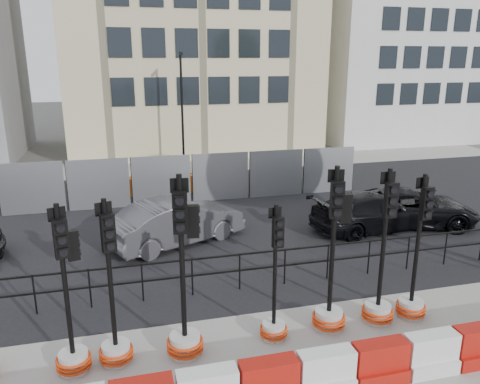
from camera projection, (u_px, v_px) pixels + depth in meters
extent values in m
plane|color=#51514C|center=(253.00, 314.00, 10.76)|extent=(120.00, 120.00, 0.00)
cube|color=black|center=(201.00, 217.00, 17.27)|extent=(40.00, 14.00, 0.03)
cube|color=gray|center=(173.00, 166.00, 25.65)|extent=(40.00, 4.00, 0.02)
cube|color=beige|center=(188.00, 4.00, 29.26)|extent=(15.00, 10.00, 18.00)
cube|color=silver|center=(398.00, 25.00, 33.13)|extent=(12.00, 9.00, 16.00)
cylinder|color=black|center=(35.00, 295.00, 10.58)|extent=(0.04, 0.04, 1.00)
cylinder|color=black|center=(90.00, 289.00, 10.87)|extent=(0.04, 0.04, 1.00)
cylinder|color=black|center=(142.00, 283.00, 11.16)|extent=(0.04, 0.04, 1.00)
cylinder|color=black|center=(192.00, 278.00, 11.45)|extent=(0.04, 0.04, 1.00)
cylinder|color=black|center=(240.00, 272.00, 11.74)|extent=(0.04, 0.04, 1.00)
cylinder|color=black|center=(285.00, 267.00, 12.03)|extent=(0.04, 0.04, 1.00)
cylinder|color=black|center=(328.00, 262.00, 12.31)|extent=(0.04, 0.04, 1.00)
cylinder|color=black|center=(369.00, 258.00, 12.60)|extent=(0.04, 0.04, 1.00)
cylinder|color=black|center=(408.00, 253.00, 12.89)|extent=(0.04, 0.04, 1.00)
cylinder|color=black|center=(445.00, 249.00, 13.18)|extent=(0.04, 0.04, 1.00)
cube|color=black|center=(240.00, 255.00, 11.61)|extent=(18.00, 0.04, 0.04)
cube|color=black|center=(240.00, 270.00, 11.72)|extent=(18.00, 0.04, 0.04)
cube|color=gray|center=(32.00, 189.00, 17.42)|extent=(2.30, 0.05, 2.00)
cube|color=gray|center=(99.00, 185.00, 18.00)|extent=(2.30, 0.05, 2.00)
cylinder|color=black|center=(67.00, 186.00, 17.72)|extent=(0.05, 0.05, 2.00)
cube|color=gray|center=(162.00, 181.00, 18.57)|extent=(2.30, 0.05, 2.00)
cylinder|color=black|center=(132.00, 182.00, 18.30)|extent=(0.05, 0.05, 2.00)
cube|color=gray|center=(221.00, 177.00, 19.15)|extent=(2.30, 0.05, 2.00)
cylinder|color=black|center=(193.00, 179.00, 18.87)|extent=(0.05, 0.05, 2.00)
cube|color=gray|center=(276.00, 174.00, 19.73)|extent=(2.30, 0.05, 2.00)
cylinder|color=black|center=(250.00, 175.00, 19.45)|extent=(0.05, 0.05, 2.00)
cube|color=gray|center=(329.00, 170.00, 20.30)|extent=(2.30, 0.05, 2.00)
cylinder|color=black|center=(304.00, 172.00, 20.03)|extent=(0.05, 0.05, 2.00)
cube|color=orange|center=(91.00, 190.00, 19.46)|extent=(1.00, 0.40, 0.80)
cube|color=orange|center=(140.00, 187.00, 19.94)|extent=(1.00, 0.40, 0.80)
cube|color=orange|center=(187.00, 184.00, 20.42)|extent=(1.00, 0.40, 0.80)
cube|color=orange|center=(231.00, 181.00, 20.90)|extent=(1.00, 0.40, 0.80)
cylinder|color=black|center=(182.00, 113.00, 24.02)|extent=(0.12, 0.12, 6.00)
cube|color=black|center=(181.00, 54.00, 22.99)|extent=(0.12, 0.50, 0.12)
cube|color=white|center=(207.00, 384.00, 7.62)|extent=(1.00, 0.35, 0.50)
cube|color=#B21A0E|center=(269.00, 374.00, 7.87)|extent=(1.00, 0.35, 0.50)
cube|color=white|center=(325.00, 384.00, 8.23)|extent=(1.00, 0.50, 0.30)
cube|color=white|center=(326.00, 364.00, 8.12)|extent=(1.00, 0.35, 0.50)
cube|color=#B21A0E|center=(378.00, 374.00, 8.49)|extent=(1.00, 0.50, 0.30)
cube|color=#B21A0E|center=(380.00, 355.00, 8.38)|extent=(1.00, 0.35, 0.50)
cube|color=white|center=(429.00, 365.00, 8.74)|extent=(1.00, 0.50, 0.30)
cube|color=white|center=(431.00, 346.00, 8.63)|extent=(1.00, 0.35, 0.50)
cube|color=#B21A0E|center=(476.00, 356.00, 8.99)|extent=(1.00, 0.50, 0.30)
cube|color=#B21A0E|center=(479.00, 338.00, 8.88)|extent=(1.00, 0.35, 0.50)
cylinder|color=silver|center=(74.00, 362.00, 8.75)|extent=(0.54, 0.54, 0.40)
torus|color=red|center=(74.00, 365.00, 8.77)|extent=(0.65, 0.65, 0.05)
torus|color=red|center=(74.00, 362.00, 8.75)|extent=(0.65, 0.65, 0.05)
torus|color=red|center=(73.00, 358.00, 8.73)|extent=(0.65, 0.65, 0.05)
cylinder|color=black|center=(65.00, 284.00, 8.31)|extent=(0.09, 0.09, 3.00)
cube|color=black|center=(61.00, 239.00, 7.97)|extent=(0.27, 0.20, 0.70)
cylinder|color=black|center=(63.00, 253.00, 7.96)|extent=(0.16, 0.09, 0.15)
cylinder|color=black|center=(62.00, 240.00, 7.90)|extent=(0.16, 0.09, 0.15)
cylinder|color=black|center=(61.00, 228.00, 7.84)|extent=(0.16, 0.09, 0.15)
cube|color=black|center=(57.00, 214.00, 8.01)|extent=(0.30, 0.11, 0.24)
cube|color=black|center=(73.00, 245.00, 8.22)|extent=(0.23, 0.18, 0.55)
cylinder|color=silver|center=(116.00, 353.00, 9.01)|extent=(0.54, 0.54, 0.40)
torus|color=red|center=(117.00, 357.00, 9.03)|extent=(0.65, 0.65, 0.05)
torus|color=red|center=(116.00, 353.00, 9.01)|extent=(0.65, 0.65, 0.05)
torus|color=red|center=(116.00, 349.00, 8.99)|extent=(0.65, 0.65, 0.05)
cylinder|color=black|center=(110.00, 277.00, 8.57)|extent=(0.09, 0.09, 3.01)
cube|color=black|center=(108.00, 233.00, 8.22)|extent=(0.27, 0.21, 0.70)
cylinder|color=black|center=(111.00, 246.00, 8.22)|extent=(0.16, 0.09, 0.15)
cylinder|color=black|center=(110.00, 234.00, 8.16)|extent=(0.16, 0.09, 0.15)
cylinder|color=black|center=(109.00, 222.00, 8.10)|extent=(0.16, 0.09, 0.15)
cube|color=black|center=(103.00, 209.00, 8.26)|extent=(0.30, 0.12, 0.24)
cylinder|color=silver|center=(185.00, 345.00, 9.23)|extent=(0.60, 0.60, 0.45)
torus|color=red|center=(185.00, 349.00, 9.25)|extent=(0.73, 0.73, 0.06)
torus|color=red|center=(185.00, 345.00, 9.23)|extent=(0.73, 0.73, 0.06)
torus|color=red|center=(185.00, 341.00, 9.20)|extent=(0.73, 0.73, 0.06)
cylinder|color=black|center=(182.00, 261.00, 8.74)|extent=(0.10, 0.10, 3.36)
cube|color=black|center=(180.00, 212.00, 8.33)|extent=(0.29, 0.19, 0.78)
cylinder|color=black|center=(180.00, 227.00, 8.31)|extent=(0.17, 0.08, 0.17)
cylinder|color=black|center=(180.00, 214.00, 8.25)|extent=(0.17, 0.08, 0.17)
cylinder|color=black|center=(179.00, 201.00, 8.18)|extent=(0.17, 0.08, 0.17)
cube|color=black|center=(179.00, 185.00, 8.40)|extent=(0.34, 0.08, 0.27)
cube|color=black|center=(193.00, 221.00, 8.55)|extent=(0.24, 0.18, 0.62)
cylinder|color=silver|center=(274.00, 330.00, 9.79)|extent=(0.48, 0.48, 0.36)
torus|color=red|center=(273.00, 333.00, 9.81)|extent=(0.58, 0.58, 0.04)
torus|color=red|center=(274.00, 330.00, 9.79)|extent=(0.58, 0.58, 0.04)
torus|color=red|center=(274.00, 327.00, 9.77)|extent=(0.58, 0.58, 0.04)
cylinder|color=black|center=(275.00, 268.00, 9.40)|extent=(0.08, 0.08, 2.68)
cube|color=black|center=(278.00, 232.00, 9.08)|extent=(0.23, 0.14, 0.63)
cylinder|color=black|center=(279.00, 243.00, 9.07)|extent=(0.14, 0.06, 0.13)
cylinder|color=black|center=(280.00, 234.00, 9.02)|extent=(0.14, 0.06, 0.13)
cylinder|color=black|center=(280.00, 224.00, 8.96)|extent=(0.14, 0.06, 0.13)
cube|color=black|center=(275.00, 212.00, 9.13)|extent=(0.27, 0.05, 0.21)
cylinder|color=silver|center=(328.00, 319.00, 10.14)|extent=(0.59, 0.59, 0.44)
torus|color=red|center=(328.00, 323.00, 10.16)|extent=(0.72, 0.72, 0.06)
torus|color=red|center=(328.00, 319.00, 10.14)|extent=(0.72, 0.72, 0.06)
torus|color=red|center=(329.00, 316.00, 10.11)|extent=(0.72, 0.72, 0.06)
cylinder|color=black|center=(333.00, 244.00, 9.66)|extent=(0.10, 0.10, 3.30)
cube|color=black|center=(337.00, 200.00, 9.26)|extent=(0.29, 0.21, 0.77)
cylinder|color=black|center=(337.00, 213.00, 9.24)|extent=(0.17, 0.09, 0.17)
cylinder|color=black|center=(338.00, 201.00, 9.17)|extent=(0.17, 0.09, 0.17)
cylinder|color=black|center=(339.00, 189.00, 9.11)|extent=(0.17, 0.09, 0.17)
cube|color=black|center=(336.00, 176.00, 9.33)|extent=(0.33, 0.11, 0.26)
cube|color=black|center=(346.00, 208.00, 9.45)|extent=(0.25, 0.19, 0.61)
cylinder|color=silver|center=(377.00, 313.00, 10.40)|extent=(0.58, 0.58, 0.43)
torus|color=red|center=(377.00, 316.00, 10.43)|extent=(0.69, 0.69, 0.05)
torus|color=red|center=(377.00, 313.00, 10.40)|extent=(0.69, 0.69, 0.05)
torus|color=red|center=(378.00, 309.00, 10.38)|extent=(0.69, 0.69, 0.05)
cylinder|color=black|center=(384.00, 241.00, 9.94)|extent=(0.10, 0.10, 3.20)
cube|color=black|center=(391.00, 200.00, 9.55)|extent=(0.26, 0.16, 0.75)
cylinder|color=black|center=(392.00, 212.00, 9.54)|extent=(0.16, 0.06, 0.16)
cylinder|color=black|center=(393.00, 201.00, 9.47)|extent=(0.16, 0.06, 0.16)
cylinder|color=black|center=(394.00, 190.00, 9.41)|extent=(0.16, 0.06, 0.16)
cube|color=black|center=(388.00, 178.00, 9.62)|extent=(0.32, 0.05, 0.26)
cylinder|color=silver|center=(410.00, 308.00, 10.62)|extent=(0.55, 0.55, 0.41)
torus|color=red|center=(410.00, 311.00, 10.64)|extent=(0.66, 0.66, 0.05)
torus|color=red|center=(410.00, 308.00, 10.62)|extent=(0.66, 0.66, 0.05)
torus|color=red|center=(411.00, 305.00, 10.60)|extent=(0.66, 0.66, 0.05)
cylinder|color=black|center=(418.00, 242.00, 10.17)|extent=(0.09, 0.09, 3.04)
cube|color=black|center=(426.00, 203.00, 9.81)|extent=(0.26, 0.16, 0.71)
cylinder|color=black|center=(428.00, 215.00, 9.80)|extent=(0.16, 0.07, 0.15)
cylinder|color=black|center=(429.00, 204.00, 9.74)|extent=(0.16, 0.07, 0.15)
cylinder|color=black|center=(430.00, 194.00, 9.68)|extent=(0.16, 0.07, 0.15)
cube|color=black|center=(422.00, 183.00, 9.87)|extent=(0.31, 0.06, 0.24)
imported|color=#49494E|center=(176.00, 222.00, 14.71)|extent=(4.82, 5.54, 1.45)
imported|color=black|center=(374.00, 211.00, 15.94)|extent=(2.79, 4.85, 1.29)
imported|color=black|center=(409.00, 207.00, 16.41)|extent=(4.74, 5.81, 1.28)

